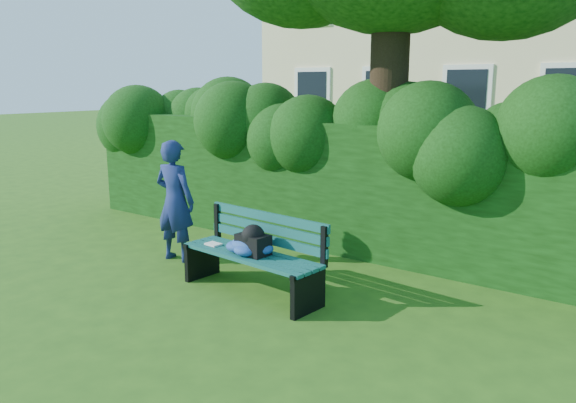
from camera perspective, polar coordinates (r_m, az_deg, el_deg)
The scene contains 4 objects.
ground at distance 6.45m, azimuth -3.21°, elevation -9.18°, with size 80.00×80.00×0.00m, color #2D5717.
hedge at distance 7.97m, azimuth 6.86°, elevation 1.55°, with size 10.00×1.00×1.80m.
park_bench at distance 6.29m, azimuth -3.60°, elevation -4.98°, with size 1.80×0.70×0.89m.
man_reading at distance 7.53m, azimuth -11.41°, elevation 0.06°, with size 0.59×0.39×1.61m, color navy.
Camera 1 is at (3.86, -4.62, 2.32)m, focal length 35.00 mm.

